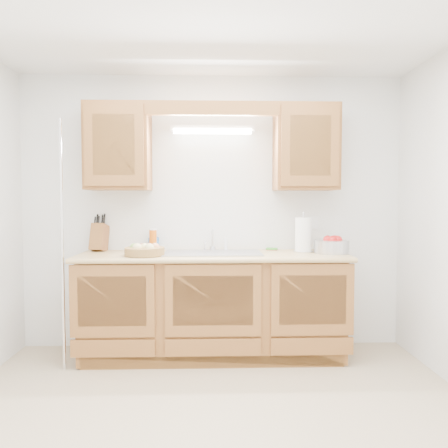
{
  "coord_description": "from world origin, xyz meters",
  "views": [
    {
      "loc": [
        -0.02,
        -2.56,
        1.35
      ],
      "look_at": [
        0.09,
        0.85,
        1.17
      ],
      "focal_mm": 35.0,
      "sensor_mm": 36.0,
      "label": 1
    }
  ],
  "objects_px": {
    "knife_block": "(99,237)",
    "apple_bowl": "(332,246)",
    "paper_towel": "(303,235)",
    "fruit_basket": "(145,250)"
  },
  "relations": [
    {
      "from": "knife_block",
      "to": "apple_bowl",
      "type": "distance_m",
      "value": 2.08
    },
    {
      "from": "knife_block",
      "to": "paper_towel",
      "type": "xyz_separation_m",
      "value": [
        1.83,
        -0.15,
        0.03
      ]
    },
    {
      "from": "fruit_basket",
      "to": "knife_block",
      "type": "height_order",
      "value": "knife_block"
    },
    {
      "from": "paper_towel",
      "to": "apple_bowl",
      "type": "relative_size",
      "value": 1.21
    },
    {
      "from": "fruit_basket",
      "to": "apple_bowl",
      "type": "height_order",
      "value": "apple_bowl"
    },
    {
      "from": "fruit_basket",
      "to": "apple_bowl",
      "type": "xyz_separation_m",
      "value": [
        1.6,
        0.11,
        0.02
      ]
    },
    {
      "from": "fruit_basket",
      "to": "paper_towel",
      "type": "height_order",
      "value": "paper_towel"
    },
    {
      "from": "knife_block",
      "to": "apple_bowl",
      "type": "bearing_deg",
      "value": 4.28
    },
    {
      "from": "fruit_basket",
      "to": "apple_bowl",
      "type": "distance_m",
      "value": 1.6
    },
    {
      "from": "paper_towel",
      "to": "apple_bowl",
      "type": "distance_m",
      "value": 0.26
    }
  ]
}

